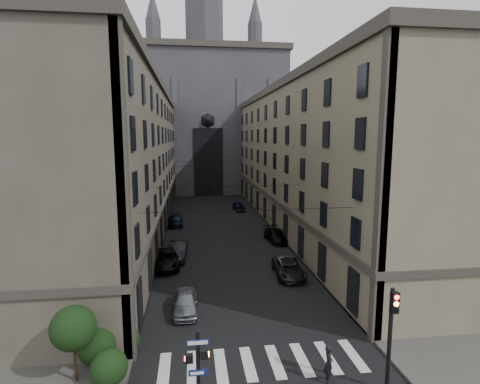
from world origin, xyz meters
name	(u,v)px	position (x,y,z in m)	size (l,w,h in m)	color
sidewalk_left	(140,229)	(-10.50, 36.00, 0.07)	(7.00, 80.00, 0.15)	#383533
sidewalk_right	(294,225)	(10.50, 36.00, 0.07)	(7.00, 80.00, 0.15)	#383533
zebra_crossing	(262,362)	(0.00, 5.00, 0.01)	(11.00, 3.20, 0.01)	beige
building_left	(113,160)	(-13.44, 36.00, 9.34)	(13.60, 60.60, 18.85)	#453F35
building_right	(316,158)	(13.44, 36.00, 9.34)	(13.60, 60.60, 18.85)	brown
gothic_tower	(206,113)	(0.00, 74.96, 17.80)	(35.00, 23.00, 58.00)	#2D2D33
pedestrian_signal_left	(198,367)	(-3.51, 1.50, 2.32)	(1.02, 0.38, 4.00)	black
traffic_light_right	(391,328)	(5.60, 1.92, 3.29)	(0.34, 0.50, 5.20)	black
shrub_cluster	(94,343)	(-8.72, 5.01, 1.80)	(3.90, 4.40, 3.90)	black
tram_wires	(219,175)	(0.00, 35.63, 7.25)	(14.00, 60.00, 0.43)	black
car_left_near	(185,303)	(-4.20, 11.53, 0.72)	(1.69, 4.20, 1.43)	gray
car_left_midnear	(178,251)	(-5.12, 23.49, 0.82)	(1.74, 4.99, 1.64)	black
car_left_midfar	(165,259)	(-6.20, 21.10, 0.79)	(2.62, 5.69, 1.58)	black
car_left_far	(176,221)	(-5.86, 37.93, 0.71)	(1.98, 4.87, 1.41)	black
car_right_near	(286,265)	(4.77, 18.18, 0.68)	(1.44, 4.12, 1.36)	slate
car_right_midnear	(289,268)	(4.76, 17.28, 0.72)	(2.38, 5.17, 1.44)	black
car_right_midfar	(276,236)	(6.20, 28.25, 0.73)	(2.04, 5.02, 1.46)	black
car_right_far	(239,207)	(4.20, 47.39, 0.68)	(1.61, 4.01, 1.37)	black
pedestrian	(329,364)	(3.01, 3.00, 0.97)	(0.70, 0.46, 1.93)	black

